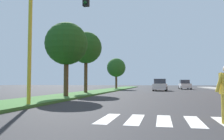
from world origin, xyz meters
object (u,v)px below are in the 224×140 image
at_px(sedan_distant, 185,85).
at_px(tree_distant, 116,68).
at_px(traffic_light_gantry, 86,13).
at_px(sedan_midblock, 160,85).
at_px(tree_far, 86,48).
at_px(tree_mid, 66,44).

bearing_deg(sedan_distant, tree_distant, -163.19).
relative_size(traffic_light_gantry, sedan_distant, 2.29).
bearing_deg(traffic_light_gantry, sedan_midblock, 82.22).
xyz_separation_m(sedan_midblock, sedan_distant, (4.19, 8.62, -0.02)).
bearing_deg(sedan_midblock, traffic_light_gantry, -97.78).
xyz_separation_m(tree_distant, sedan_distant, (11.64, 3.52, -2.98)).
xyz_separation_m(tree_far, traffic_light_gantry, (4.40, -12.88, -0.45)).
relative_size(traffic_light_gantry, sedan_midblock, 2.16).
height_order(tree_mid, sedan_distant, tree_mid).
height_order(tree_far, sedan_distant, tree_far).
bearing_deg(tree_distant, traffic_light_gantry, -81.57).
distance_m(tree_mid, traffic_light_gantry, 7.63).
relative_size(tree_mid, traffic_light_gantry, 0.60).
xyz_separation_m(tree_far, sedan_distant, (11.80, 19.24, -4.07)).
bearing_deg(sedan_distant, sedan_midblock, -115.92).
xyz_separation_m(traffic_light_gantry, sedan_midblock, (3.21, 23.50, -3.60)).
distance_m(tree_far, sedan_midblock, 13.68).
bearing_deg(tree_far, sedan_distant, 58.48).
bearing_deg(tree_distant, tree_mid, -88.98).
distance_m(tree_far, tree_distant, 15.76).
bearing_deg(traffic_light_gantry, tree_distant, 98.43).
bearing_deg(tree_far, traffic_light_gantry, -71.15).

